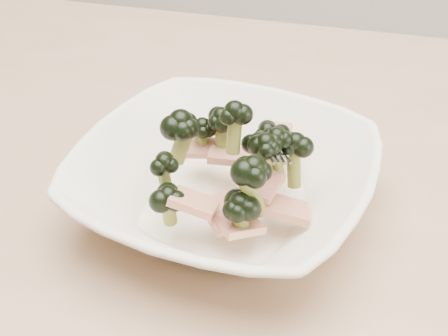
{
  "coord_description": "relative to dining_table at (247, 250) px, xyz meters",
  "views": [
    {
      "loc": [
        0.1,
        -0.5,
        1.13
      ],
      "look_at": [
        -0.01,
        -0.05,
        0.8
      ],
      "focal_mm": 50.0,
      "sensor_mm": 36.0,
      "label": 1
    }
  ],
  "objects": [
    {
      "name": "dining_table",
      "position": [
        0.0,
        0.0,
        0.0
      ],
      "size": [
        1.2,
        0.8,
        0.75
      ],
      "color": "tan",
      "rests_on": "ground"
    },
    {
      "name": "broccoli_dish",
      "position": [
        -0.01,
        -0.05,
        0.14
      ],
      "size": [
        0.31,
        0.31,
        0.12
      ],
      "color": "#ECE2C8",
      "rests_on": "dining_table"
    }
  ]
}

